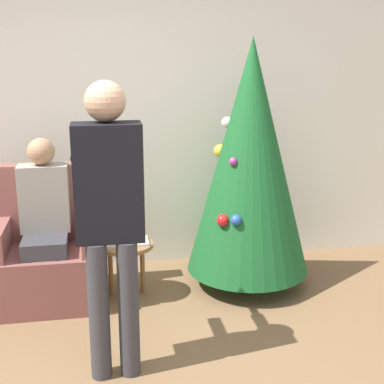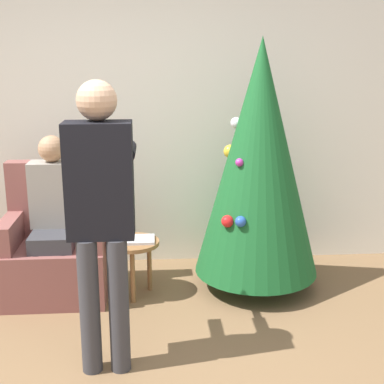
% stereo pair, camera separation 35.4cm
% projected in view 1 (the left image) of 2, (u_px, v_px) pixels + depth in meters
% --- Properties ---
extents(wall_back, '(8.00, 0.06, 2.70)m').
position_uv_depth(wall_back, '(116.00, 112.00, 4.51)').
color(wall_back, silver).
rests_on(wall_back, ground_plane).
extents(christmas_tree, '(0.97, 0.97, 1.96)m').
position_uv_depth(christmas_tree, '(250.00, 158.00, 4.13)').
color(christmas_tree, brown).
rests_on(christmas_tree, ground_plane).
extents(armchair, '(0.77, 0.61, 1.03)m').
position_uv_depth(armchair, '(48.00, 255.00, 4.04)').
color(armchair, brown).
rests_on(armchair, ground_plane).
extents(person_seated, '(0.36, 0.46, 1.25)m').
position_uv_depth(person_seated, '(45.00, 215.00, 3.93)').
color(person_seated, '#38383D').
rests_on(person_seated, ground_plane).
extents(person_standing, '(0.40, 0.57, 1.71)m').
position_uv_depth(person_standing, '(110.00, 207.00, 2.96)').
color(person_standing, '#38383D').
rests_on(person_standing, ground_plane).
extents(side_stool, '(0.41, 0.41, 0.44)m').
position_uv_depth(side_stool, '(126.00, 252.00, 4.06)').
color(side_stool, olive).
rests_on(side_stool, ground_plane).
extents(laptop, '(0.34, 0.20, 0.02)m').
position_uv_depth(laptop, '(126.00, 242.00, 4.04)').
color(laptop, silver).
rests_on(laptop, side_stool).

